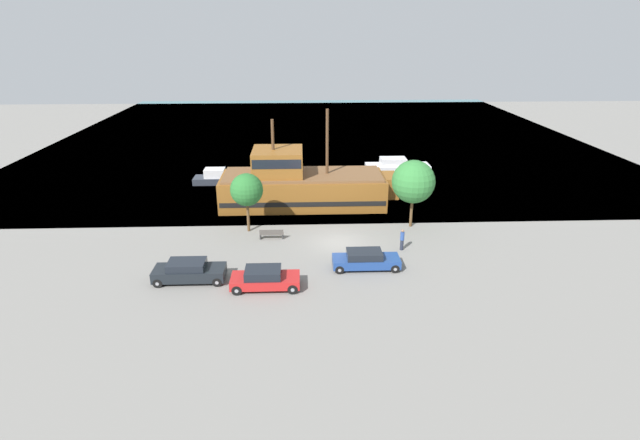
% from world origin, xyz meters
% --- Properties ---
extents(ground_plane, '(160.00, 160.00, 0.00)m').
position_xyz_m(ground_plane, '(0.00, 0.00, 0.00)').
color(ground_plane, gray).
extents(water_surface, '(80.00, 80.00, 0.00)m').
position_xyz_m(water_surface, '(0.00, 44.00, 0.00)').
color(water_surface, teal).
rests_on(water_surface, ground).
extents(pirate_ship, '(17.02, 5.93, 9.28)m').
position_xyz_m(pirate_ship, '(-2.98, 9.43, 2.02)').
color(pirate_ship, brown).
rests_on(pirate_ship, water_surface).
extents(moored_boat_dockside, '(7.65, 2.59, 1.61)m').
position_xyz_m(moored_boat_dockside, '(8.65, 21.21, 0.60)').
color(moored_boat_dockside, silver).
rests_on(moored_boat_dockside, water_surface).
extents(moored_boat_outer, '(5.52, 2.14, 1.65)m').
position_xyz_m(moored_boat_outer, '(-12.20, 17.04, 0.60)').
color(moored_boat_outer, '#2D333D').
rests_on(moored_boat_outer, water_surface).
extents(parked_car_curb_front, '(4.84, 1.97, 1.47)m').
position_xyz_m(parked_car_curb_front, '(-10.67, -6.11, 0.74)').
color(parked_car_curb_front, black).
rests_on(parked_car_curb_front, ground_plane).
extents(parked_car_curb_mid, '(4.57, 2.01, 1.41)m').
position_xyz_m(parked_car_curb_mid, '(-5.43, -7.32, 0.71)').
color(parked_car_curb_mid, '#B21E1E').
rests_on(parked_car_curb_mid, ground_plane).
extents(parked_car_curb_rear, '(4.82, 1.88, 1.35)m').
position_xyz_m(parked_car_curb_rear, '(1.64, -4.67, 0.67)').
color(parked_car_curb_rear, navy).
rests_on(parked_car_curb_rear, ground_plane).
extents(fire_hydrant, '(0.42, 0.25, 0.76)m').
position_xyz_m(fire_hydrant, '(2.64, -2.92, 0.41)').
color(fire_hydrant, yellow).
rests_on(fire_hydrant, ground_plane).
extents(bench_promenade_east, '(1.95, 0.45, 0.85)m').
position_xyz_m(bench_promenade_east, '(-5.41, 0.94, 0.45)').
color(bench_promenade_east, '#4C4742').
rests_on(bench_promenade_east, ground_plane).
extents(pedestrian_walking_near, '(0.32, 0.32, 1.72)m').
position_xyz_m(pedestrian_walking_near, '(4.87, -1.61, 0.87)').
color(pedestrian_walking_near, '#232838').
rests_on(pedestrian_walking_near, ground_plane).
extents(tree_row_east, '(2.74, 2.74, 5.07)m').
position_xyz_m(tree_row_east, '(-7.45, 2.76, 3.68)').
color(tree_row_east, brown).
rests_on(tree_row_east, ground_plane).
extents(tree_row_mideast, '(3.68, 3.68, 5.90)m').
position_xyz_m(tree_row_mideast, '(6.60, 3.28, 4.05)').
color(tree_row_mideast, brown).
rests_on(tree_row_mideast, ground_plane).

